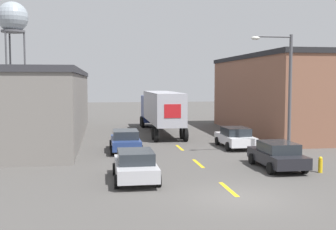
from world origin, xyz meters
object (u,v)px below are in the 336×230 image
Objects in this scene: semi_truck at (160,108)px; street_lamp at (285,86)px; parked_car_right_near at (277,155)px; parked_car_right_mid at (235,137)px; fire_hydrant at (320,165)px; water_tower at (13,19)px; parked_car_left_far at (125,140)px; parked_car_left_near at (135,165)px.

street_lamp reaches higher than semi_truck.
street_lamp reaches higher than parked_car_right_near.
parked_car_right_mid is 5.15× the size of fire_hydrant.
parked_car_right_near is at bearing -64.12° from water_tower.
parked_car_right_mid is at bearing 3.17° from parked_car_left_far.
water_tower reaches higher than parked_car_left_near.
parked_car_right_near is at bearing -76.58° from semi_truck.
parked_car_left_far is at bearing 139.68° from fire_hydrant.
fire_hydrant is at bearing 1.89° from parked_car_left_near.
parked_car_right_near is 53.64m from water_tower.
parked_car_left_near is 9.62m from fire_hydrant.
semi_truck is 14.98m from street_lamp.
water_tower is 50.81m from street_lamp.
parked_car_left_near is at bearing -101.55° from semi_truck.
street_lamp is 9.05× the size of fire_hydrant.
parked_car_right_mid is 0.26× the size of water_tower.
parked_car_left_far and parked_car_left_near have the same top height.
parked_car_left_far is at bearing -176.83° from parked_car_right_mid.
semi_truck is 19.20m from fire_hydrant.
parked_car_left_far is 1.00× the size of parked_car_right_near.
parked_car_left_far is 5.15× the size of fire_hydrant.
street_lamp is at bearing 60.62° from parked_car_right_near.
semi_truck is 17.44m from parked_car_right_near.
street_lamp reaches higher than parked_car_left_near.
water_tower is at bearing 107.08° from parked_car_left_near.
parked_car_left_far is 7.82m from parked_car_right_mid.
fire_hydrant is (-0.06, -4.60, -4.03)m from street_lamp.
water_tower is at bearing 116.99° from fire_hydrant.
street_lamp reaches higher than parked_car_right_mid.
parked_car_left_near is 1.00× the size of parked_car_right_near.
semi_truck reaches higher than fire_hydrant.
parked_car_right_mid is at bearing 90.00° from parked_car_right_near.
parked_car_left_near is (-3.75, -18.51, -1.52)m from semi_truck.
parked_car_left_near is 7.98m from parked_car_right_near.
semi_truck is at bearing 107.83° from fire_hydrant.
fire_hydrant is (9.61, 0.32, -0.34)m from parked_car_left_near.
semi_truck is 37.12m from water_tower.
semi_truck is at bearing 112.89° from parked_car_right_mid.
parked_car_right_mid is at bearing -67.19° from semi_truck.
water_tower reaches higher than fire_hydrant.
water_tower reaches higher than street_lamp.
parked_car_left_near is 0.57× the size of street_lamp.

